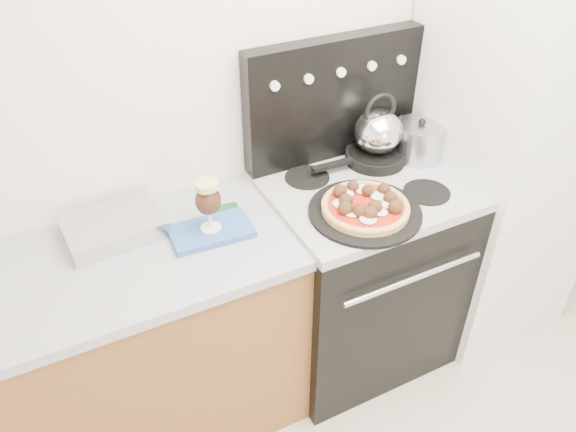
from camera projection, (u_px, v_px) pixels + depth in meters
room_shell at (551, 261)px, 1.34m from camera, size 3.52×3.01×2.52m
base_cabinet at (104, 364)px, 2.11m from camera, size 1.45×0.60×0.86m
countertop at (77, 276)px, 1.84m from camera, size 1.48×0.63×0.04m
stove_body at (357, 275)px, 2.48m from camera, size 0.76×0.65×0.88m
cooktop at (365, 189)px, 2.21m from camera, size 0.76×0.65×0.04m
backguard at (333, 99)px, 2.24m from camera, size 0.76×0.08×0.50m
fridge at (506, 142)px, 2.41m from camera, size 0.64×0.68×1.90m
foil_sheet at (113, 227)px, 1.96m from camera, size 0.35×0.26×0.07m
oven_mitt at (211, 231)px, 1.98m from camera, size 0.30×0.18×0.02m
beer_glass at (209, 206)px, 1.91m from camera, size 0.11×0.11×0.20m
pizza_pan at (365, 212)px, 2.04m from camera, size 0.52×0.52×0.01m
pizza at (366, 205)px, 2.03m from camera, size 0.34×0.34×0.05m
skillet at (375, 156)px, 2.33m from camera, size 0.26×0.26×0.04m
tea_kettle at (378, 128)px, 2.25m from camera, size 0.23×0.23×0.22m
stock_pot at (419, 142)px, 2.33m from camera, size 0.21×0.21×0.14m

